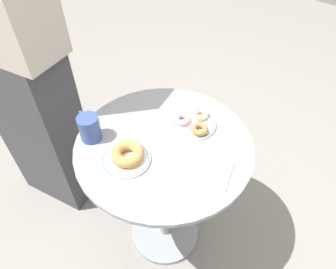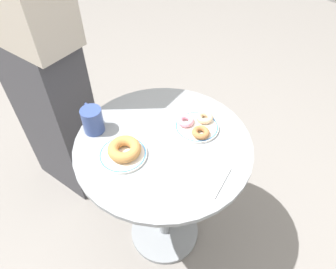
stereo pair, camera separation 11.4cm
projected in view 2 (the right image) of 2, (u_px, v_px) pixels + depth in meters
name	position (u px, v px, depth m)	size (l,w,h in m)	color
ground_plane	(165.00, 232.00, 1.67)	(7.00, 7.00, 0.02)	gray
cafe_table	(164.00, 178.00, 1.31)	(0.67, 0.67, 0.71)	gray
plate_left	(123.00, 154.00, 1.10)	(0.17, 0.17, 0.01)	white
plate_right	(197.00, 127.00, 1.20)	(0.17, 0.17, 0.01)	white
donut_old_fashioned	(124.00, 149.00, 1.09)	(0.12, 0.12, 0.04)	#BC7F42
donut_glazed	(205.00, 117.00, 1.21)	(0.07, 0.07, 0.02)	#E0B789
donut_pink_frosted	(185.00, 121.00, 1.20)	(0.07, 0.07, 0.02)	pink
donut_cinnamon	(201.00, 132.00, 1.16)	(0.07, 0.07, 0.02)	#A36B3D
paper_napkin	(207.00, 176.00, 1.04)	(0.14, 0.12, 0.01)	white
coffee_mug	(92.00, 120.00, 1.16)	(0.08, 0.12, 0.10)	#334784
person_figure	(33.00, 51.00, 1.33)	(0.31, 0.50, 1.75)	#3D3D42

